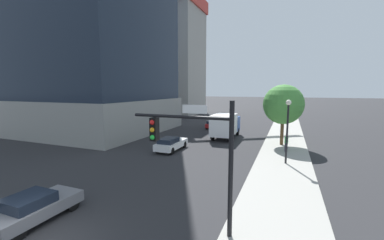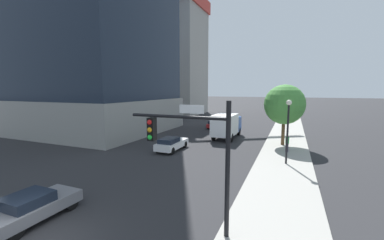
{
  "view_description": "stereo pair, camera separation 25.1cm",
  "coord_description": "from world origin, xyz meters",
  "views": [
    {
      "loc": [
        9.03,
        -5.9,
        6.28
      ],
      "look_at": [
        1.52,
        12.71,
        3.71
      ],
      "focal_mm": 22.42,
      "sensor_mm": 36.0,
      "label": 1
    },
    {
      "loc": [
        9.26,
        -5.8,
        6.28
      ],
      "look_at": [
        1.52,
        12.71,
        3.71
      ],
      "focal_mm": 22.42,
      "sensor_mm": 36.0,
      "label": 2
    }
  ],
  "objects": [
    {
      "name": "sidewalk",
      "position": [
        8.83,
        20.0,
        0.07
      ],
      "size": [
        4.51,
        120.0,
        0.15
      ],
      "primitive_type": "cube",
      "color": "#9E9B93",
      "rests_on": "ground"
    },
    {
      "name": "construction_building",
      "position": [
        -18.78,
        50.82,
        15.84
      ],
      "size": [
        23.57,
        13.44,
        36.15
      ],
      "color": "#9E9B93",
      "rests_on": "ground"
    },
    {
      "name": "traffic_light_pole",
      "position": [
        5.39,
        3.4,
        3.93
      ],
      "size": [
        4.64,
        0.48,
        5.69
      ],
      "color": "black",
      "rests_on": "sidewalk"
    },
    {
      "name": "street_lamp",
      "position": [
        9.03,
        15.03,
        3.66
      ],
      "size": [
        0.44,
        0.44,
        5.29
      ],
      "color": "black",
      "rests_on": "sidewalk"
    },
    {
      "name": "street_tree",
      "position": [
        8.5,
        22.18,
        4.63
      ],
      "size": [
        4.34,
        4.34,
        6.66
      ],
      "color": "brown",
      "rests_on": "sidewalk"
    },
    {
      "name": "car_gray",
      "position": [
        -2.02,
        1.29,
        0.7
      ],
      "size": [
        1.95,
        4.07,
        1.37
      ],
      "color": "slate",
      "rests_on": "ground"
    },
    {
      "name": "car_white",
      "position": [
        -2.02,
        15.67,
        0.72
      ],
      "size": [
        1.81,
        4.39,
        1.4
      ],
      "color": "silver",
      "rests_on": "ground"
    },
    {
      "name": "car_red",
      "position": [
        -2.02,
        31.19,
        0.66
      ],
      "size": [
        1.83,
        4.44,
        1.33
      ],
      "color": "red",
      "rests_on": "ground"
    },
    {
      "name": "box_truck",
      "position": [
        1.61,
        24.01,
        1.77
      ],
      "size": [
        2.5,
        6.55,
        3.15
      ],
      "color": "#1E4799",
      "rests_on": "ground"
    },
    {
      "name": "pedestrian_green_shirt",
      "position": [
        9.01,
        19.08,
        1.03
      ],
      "size": [
        0.34,
        0.34,
        1.72
      ],
      "color": "#38334C",
      "rests_on": "sidewalk"
    }
  ]
}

